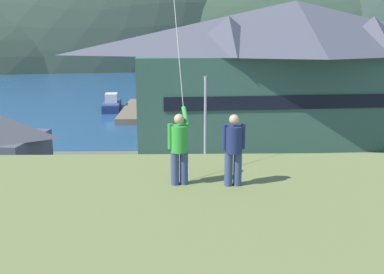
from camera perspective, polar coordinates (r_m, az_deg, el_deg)
ground_plane at (r=19.82m, az=-2.98°, el=-15.80°), size 600.00×600.00×0.00m
parking_lot_pad at (r=24.27m, az=-2.62°, el=-9.89°), size 40.00×20.00×0.10m
bay_water at (r=77.86m, az=-1.67°, el=6.48°), size 360.00×84.00×0.03m
far_hill_east_peak at (r=138.59m, az=-17.99°, el=8.97°), size 117.41×59.73×81.95m
far_hill_center_saddle at (r=137.99m, az=8.64°, el=9.46°), size 118.58×50.91×50.39m
harbor_lodge at (r=40.48m, az=13.08°, el=8.77°), size 30.14×13.38×12.32m
wharf_dock at (r=53.55m, az=-7.23°, el=3.45°), size 3.20×14.23×0.70m
moored_boat_wharfside at (r=56.34m, az=-10.41°, el=4.22°), size 2.69×6.70×2.16m
parked_car_corner_spot at (r=26.57m, az=20.22°, el=-6.28°), size 4.30×2.25×1.82m
parked_car_front_row_red at (r=20.48m, az=-6.78°, el=-11.50°), size 4.32×2.29×1.82m
parking_light_pole at (r=28.42m, az=1.73°, el=2.08°), size 0.24×0.78×6.81m
person_kite_flyer at (r=10.43m, az=-1.68°, el=-1.23°), size 0.52×0.69×1.86m
person_companion at (r=10.40m, az=5.44°, el=-1.43°), size 0.55×0.40×1.74m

